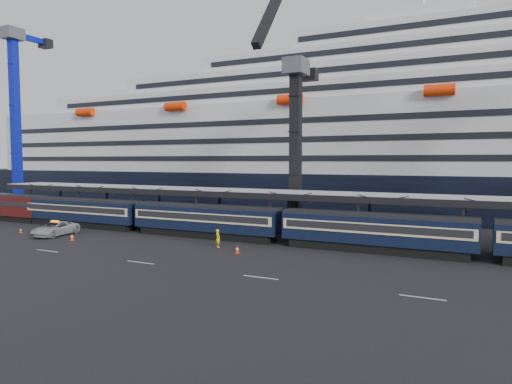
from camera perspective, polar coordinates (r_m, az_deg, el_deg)
ground at (r=36.98m, az=23.87°, el=-10.75°), size 260.00×260.00×0.00m
train at (r=46.69m, az=18.69°, el=-4.83°), size 133.05×3.00×4.05m
canopy at (r=49.97m, az=24.65°, el=-0.90°), size 130.00×6.25×5.53m
cruise_ship at (r=81.88m, az=24.59°, el=5.84°), size 214.09×28.84×34.00m
crane_blue at (r=90.95m, az=-28.12°, el=9.23°), size 4.50×19.91×52.01m
crane_dark_near at (r=58.41m, az=4.82°, el=6.67°), size 4.50×17.75×35.08m
pickup_truck at (r=60.91m, az=-23.81°, el=-4.22°), size 3.46×6.37×1.69m
worker at (r=48.50m, az=-4.79°, el=-5.78°), size 0.84×0.76×1.94m
traffic_cone_a at (r=65.19m, az=-27.35°, el=-4.27°), size 0.34×0.34×0.67m
traffic_cone_b at (r=56.57m, az=-22.01°, el=-5.21°), size 0.43×0.43×0.87m
traffic_cone_c at (r=45.40m, az=-2.37°, el=-7.15°), size 0.43×0.43×0.86m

